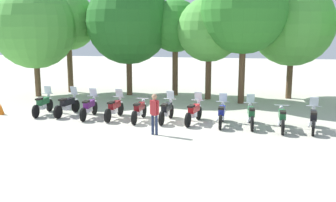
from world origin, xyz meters
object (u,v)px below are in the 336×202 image
(motorcycle_5, at_px, (167,110))
(motorcycle_3, at_px, (115,108))
(person_0, at_px, (154,111))
(motorcycle_7, at_px, (222,114))
(tree_0, at_px, (34,27))
(tree_6, at_px, (292,24))
(tree_4, at_px, (209,30))
(motorcycle_4, at_px, (139,110))
(motorcycle_8, at_px, (251,115))
(motorcycle_1, at_px, (67,105))
(motorcycle_9, at_px, (282,118))
(tree_3, at_px, (175,26))
(traffic_cone, at_px, (1,109))
(tree_2, at_px, (128,22))
(tree_1, at_px, (68,22))
(motorcycle_0, at_px, (43,104))
(motorcycle_2, at_px, (89,107))
(tree_5, at_px, (244,11))
(motorcycle_6, at_px, (194,112))
(motorcycle_10, at_px, (313,119))

(motorcycle_5, bearing_deg, motorcycle_3, 93.84)
(person_0, bearing_deg, motorcycle_7, 141.57)
(tree_0, bearing_deg, tree_6, 7.60)
(person_0, relative_size, tree_4, 0.28)
(motorcycle_4, bearing_deg, motorcycle_8, -89.47)
(motorcycle_1, distance_m, motorcycle_5, 5.15)
(tree_0, bearing_deg, person_0, -39.56)
(motorcycle_9, distance_m, tree_4, 8.61)
(motorcycle_5, height_order, tree_4, tree_4)
(motorcycle_1, distance_m, tree_3, 9.00)
(person_0, xyz_separation_m, traffic_cone, (-8.44, 2.33, -0.72))
(tree_2, bearing_deg, motorcycle_3, -80.18)
(motorcycle_5, bearing_deg, tree_1, 53.97)
(motorcycle_1, height_order, tree_4, tree_4)
(motorcycle_0, xyz_separation_m, motorcycle_1, (1.29, 0.05, 0.00))
(motorcycle_4, relative_size, motorcycle_9, 1.00)
(motorcycle_0, bearing_deg, motorcycle_3, -96.49)
(motorcycle_2, bearing_deg, tree_1, 29.12)
(motorcycle_3, bearing_deg, tree_3, -8.90)
(tree_6, bearing_deg, motorcycle_2, -144.55)
(motorcycle_3, distance_m, tree_2, 7.98)
(tree_5, bearing_deg, motorcycle_6, -111.97)
(motorcycle_8, bearing_deg, motorcycle_1, 82.91)
(motorcycle_9, bearing_deg, traffic_cone, 89.78)
(person_0, height_order, tree_1, tree_1)
(motorcycle_10, bearing_deg, motorcycle_0, 94.63)
(motorcycle_6, bearing_deg, person_0, 161.98)
(person_0, relative_size, tree_6, 0.24)
(motorcycle_0, height_order, motorcycle_5, same)
(tree_4, distance_m, traffic_cone, 12.36)
(motorcycle_3, height_order, tree_0, tree_0)
(tree_0, height_order, tree_4, tree_0)
(motorcycle_2, xyz_separation_m, tree_3, (3.06, 7.18, 3.89))
(motorcycle_9, bearing_deg, tree_6, -6.25)
(motorcycle_8, xyz_separation_m, tree_4, (-2.42, 6.47, 3.67))
(tree_2, xyz_separation_m, tree_5, (7.15, -1.63, 0.59))
(person_0, bearing_deg, tree_5, 167.72)
(motorcycle_2, height_order, tree_6, tree_6)
(tree_1, bearing_deg, motorcycle_9, -30.94)
(motorcycle_10, relative_size, tree_2, 0.30)
(motorcycle_10, xyz_separation_m, tree_6, (-0.09, 7.94, 4.00))
(motorcycle_9, bearing_deg, motorcycle_10, -84.65)
(motorcycle_10, xyz_separation_m, person_0, (-6.48, -1.81, 0.47))
(motorcycle_3, bearing_deg, tree_5, -44.70)
(motorcycle_5, height_order, motorcycle_10, same)
(motorcycle_4, distance_m, motorcycle_10, 7.72)
(motorcycle_6, xyz_separation_m, motorcycle_9, (3.84, -0.56, -0.01))
(motorcycle_2, distance_m, motorcycle_4, 2.58)
(motorcycle_8, bearing_deg, motorcycle_10, -99.34)
(tree_2, bearing_deg, motorcycle_2, -91.07)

